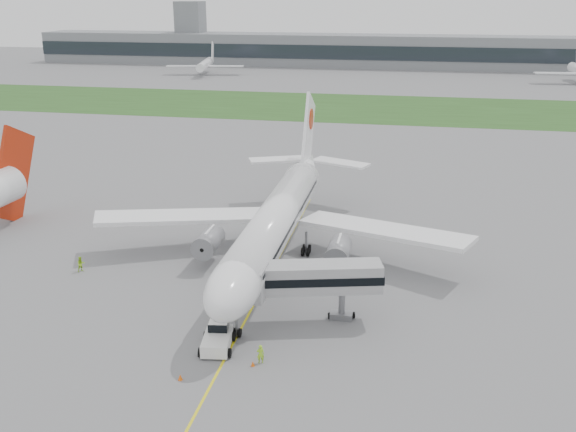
% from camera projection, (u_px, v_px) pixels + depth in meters
% --- Properties ---
extents(ground, '(600.00, 600.00, 0.00)m').
position_uv_depth(ground, '(270.00, 274.00, 76.83)').
color(ground, gray).
rests_on(ground, ground).
extents(apron_markings, '(70.00, 70.00, 0.04)m').
position_uv_depth(apron_markings, '(260.00, 292.00, 72.20)').
color(apron_markings, yellow).
rests_on(apron_markings, ground).
extents(grass_strip, '(600.00, 50.00, 0.02)m').
position_uv_depth(grass_strip, '(359.00, 107.00, 188.00)').
color(grass_strip, '#2A4C1C').
rests_on(grass_strip, ground).
extents(terminal_building, '(320.00, 22.30, 14.00)m').
position_uv_depth(terminal_building, '(381.00, 51.00, 287.48)').
color(terminal_building, gray).
rests_on(terminal_building, ground).
extents(control_tower, '(12.00, 12.00, 56.00)m').
position_uv_depth(control_tower, '(192.00, 63.00, 308.06)').
color(control_tower, gray).
rests_on(control_tower, ground).
extents(airliner, '(48.13, 53.95, 17.88)m').
position_uv_depth(airliner, '(278.00, 217.00, 79.48)').
color(airliner, white).
rests_on(airliner, ground).
extents(pushback_tug, '(3.56, 4.79, 2.29)m').
position_uv_depth(pushback_tug, '(218.00, 337.00, 60.80)').
color(pushback_tug, white).
rests_on(pushback_tug, ground).
extents(jet_bridge, '(13.97, 7.22, 6.60)m').
position_uv_depth(jet_bridge, '(306.00, 279.00, 64.07)').
color(jet_bridge, '#ABACAE').
rests_on(jet_bridge, ground).
extents(safety_cone_left, '(0.40, 0.40, 0.56)m').
position_uv_depth(safety_cone_left, '(180.00, 377.00, 55.81)').
color(safety_cone_left, '#FE610D').
rests_on(safety_cone_left, ground).
extents(safety_cone_right, '(0.36, 0.36, 0.49)m').
position_uv_depth(safety_cone_right, '(253.00, 364.00, 57.92)').
color(safety_cone_right, '#FE610D').
rests_on(safety_cone_right, ground).
extents(ground_crew_near, '(0.78, 0.64, 1.85)m').
position_uv_depth(ground_crew_near, '(260.00, 354.00, 58.18)').
color(ground_crew_near, '#9FE426').
rests_on(ground_crew_near, ground).
extents(ground_crew_far, '(1.16, 1.17, 1.91)m').
position_uv_depth(ground_crew_far, '(81.00, 264.00, 77.31)').
color(ground_crew_far, '#A4DE25').
rests_on(ground_crew_far, ground).
extents(distant_aircraft_left, '(35.70, 32.69, 12.01)m').
position_uv_depth(distant_aircraft_left, '(205.00, 75.00, 262.48)').
color(distant_aircraft_left, white).
rests_on(distant_aircraft_left, ground).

